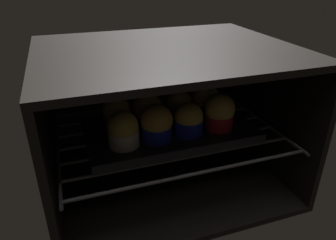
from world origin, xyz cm
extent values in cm
cube|color=black|center=(0.00, 22.00, -0.75)|extent=(59.00, 47.00, 1.50)
cube|color=black|center=(0.00, 22.00, 34.75)|extent=(59.00, 47.00, 1.50)
cube|color=black|center=(0.00, 44.75, 17.00)|extent=(59.00, 1.50, 34.00)
cube|color=black|center=(-28.75, 22.00, 17.00)|extent=(1.50, 47.00, 34.00)
cube|color=black|center=(28.75, 22.00, 17.00)|extent=(1.50, 47.00, 34.00)
cylinder|color=#4C494C|center=(0.00, 3.00, 13.60)|extent=(54.00, 0.80, 0.80)
cylinder|color=#4C494C|center=(0.00, 9.33, 13.60)|extent=(54.00, 0.80, 0.80)
cylinder|color=#4C494C|center=(0.00, 15.67, 13.60)|extent=(54.00, 0.80, 0.80)
cylinder|color=#4C494C|center=(0.00, 22.00, 13.60)|extent=(54.00, 0.80, 0.80)
cylinder|color=#4C494C|center=(0.00, 28.33, 13.60)|extent=(54.00, 0.80, 0.80)
cylinder|color=#4C494C|center=(0.00, 34.67, 13.60)|extent=(54.00, 0.80, 0.80)
cylinder|color=#4C494C|center=(0.00, 41.00, 13.60)|extent=(54.00, 0.80, 0.80)
cylinder|color=#4C494C|center=(-27.00, 22.00, 13.60)|extent=(0.80, 42.00, 0.80)
cylinder|color=#4C494C|center=(27.00, 22.00, 13.60)|extent=(0.80, 42.00, 0.80)
cube|color=black|center=(0.00, 21.07, 14.60)|extent=(41.12, 24.80, 1.20)
cube|color=black|center=(0.00, 9.07, 15.70)|extent=(41.12, 0.80, 1.00)
cube|color=black|center=(0.00, 33.06, 15.70)|extent=(41.12, 0.80, 1.00)
cube|color=black|center=(-20.16, 21.07, 15.70)|extent=(0.80, 24.80, 1.00)
cube|color=black|center=(20.16, 21.07, 15.70)|extent=(0.80, 24.80, 1.00)
cylinder|color=silver|center=(-12.22, 16.62, 17.13)|extent=(7.06, 7.06, 3.85)
sphere|color=gold|center=(-12.22, 16.62, 20.11)|extent=(6.99, 6.99, 6.99)
sphere|color=#19511E|center=(-12.04, 16.82, 22.23)|extent=(1.81, 1.81, 1.81)
cylinder|color=#1928B7|center=(-4.28, 16.76, 17.13)|extent=(7.06, 7.06, 3.85)
sphere|color=gold|center=(-4.28, 16.76, 20.19)|extent=(7.61, 7.61, 7.61)
cylinder|color=#1928B7|center=(3.82, 16.88, 17.13)|extent=(7.06, 7.06, 3.85)
sphere|color=gold|center=(3.82, 16.88, 19.64)|extent=(7.02, 7.02, 7.02)
cylinder|color=red|center=(12.17, 17.14, 17.13)|extent=(7.06, 7.06, 3.85)
sphere|color=gold|center=(12.17, 17.14, 20.55)|extent=(7.61, 7.61, 7.61)
sphere|color=#1E6023|center=(12.41, 17.11, 23.02)|extent=(1.60, 1.60, 1.60)
cylinder|color=red|center=(-11.95, 24.85, 17.13)|extent=(7.06, 7.06, 3.85)
sphere|color=#DBBC60|center=(-11.95, 24.85, 20.41)|extent=(6.84, 6.84, 6.84)
sphere|color=#1E6023|center=(-12.35, 25.54, 22.49)|extent=(2.46, 2.46, 2.46)
cylinder|color=#1928B7|center=(-4.25, 24.85, 17.13)|extent=(7.06, 7.06, 3.85)
sphere|color=#DBBC60|center=(-4.25, 24.85, 19.90)|extent=(7.68, 7.68, 7.68)
sphere|color=#1E6023|center=(-4.92, 24.75, 22.02)|extent=(1.64, 1.64, 1.64)
cylinder|color=red|center=(4.41, 25.09, 17.13)|extent=(7.06, 7.06, 3.85)
sphere|color=gold|center=(4.41, 25.09, 20.02)|extent=(6.93, 6.93, 6.93)
sphere|color=#19511E|center=(3.20, 25.73, 21.95)|extent=(2.29, 2.29, 2.29)
cylinder|color=#1928B7|center=(12.15, 25.24, 17.13)|extent=(7.06, 7.06, 3.85)
sphere|color=#E0CC7A|center=(12.15, 25.24, 20.15)|extent=(7.47, 7.47, 7.47)
camera|label=1|loc=(-23.26, -46.17, 53.05)|focal=34.01mm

